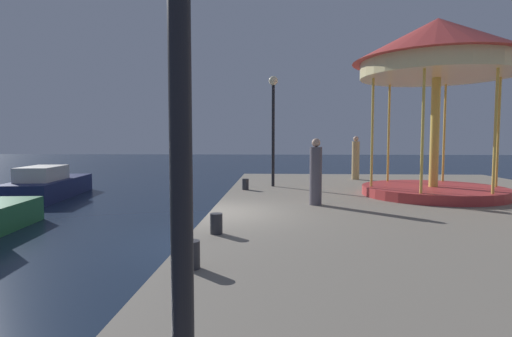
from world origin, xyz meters
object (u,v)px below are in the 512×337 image
lamp_post_mid_promenade (273,111)px  bollard_north (245,184)px  carousel (437,63)px  person_near_carousel (356,159)px  bollard_south (192,255)px  person_by_the_water (316,174)px  bollard_center (216,224)px  motorboat_navy (48,185)px

lamp_post_mid_promenade → bollard_north: size_ratio=10.63×
carousel → person_near_carousel: size_ratio=2.86×
bollard_south → person_near_carousel: (4.83, 13.10, 0.73)m
carousel → bollard_north: bearing=168.3°
lamp_post_mid_promenade → bollard_south: size_ratio=10.63×
carousel → person_by_the_water: size_ratio=3.04×
bollard_north → person_by_the_water: bearing=-56.0°
lamp_post_mid_promenade → person_by_the_water: lamp_post_mid_promenade is taller
person_near_carousel → bollard_center: bearing=-113.6°
motorboat_navy → bollard_north: 9.68m
bollard_center → person_near_carousel: person_near_carousel is taller
person_near_carousel → carousel: bearing=-74.7°
motorboat_navy → carousel: (15.36, -4.39, 4.48)m
motorboat_navy → lamp_post_mid_promenade: 10.81m
motorboat_navy → bollard_south: 15.16m
bollard_center → person_by_the_water: 4.33m
bollard_south → person_by_the_water: bearing=68.2°
bollard_center → person_by_the_water: person_by_the_water is taller
person_near_carousel → bollard_north: bearing=-139.5°
bollard_center → lamp_post_mid_promenade: bearing=82.6°
motorboat_navy → person_by_the_water: size_ratio=3.20×
bollard_south → person_by_the_water: person_by_the_water is taller
carousel → bollard_south: bearing=-129.1°
bollard_south → motorboat_navy: bearing=126.7°
lamp_post_mid_promenade → motorboat_navy: bearing=169.1°
bollard_south → person_near_carousel: size_ratio=0.20×
bollard_north → bollard_center: bearing=-90.4°
bollard_north → person_near_carousel: size_ratio=0.20×
bollard_north → bollard_center: size_ratio=1.00×
bollard_center → person_near_carousel: 11.99m
bollard_south → lamp_post_mid_promenade: bearing=83.9°
bollard_center → person_by_the_water: size_ratio=0.22×
lamp_post_mid_promenade → person_near_carousel: lamp_post_mid_promenade is taller
bollard_north → bollard_center: same height
carousel → bollard_south: carousel is taller
lamp_post_mid_promenade → person_near_carousel: size_ratio=2.15×
bollard_north → person_by_the_water: person_by_the_water is taller
lamp_post_mid_promenade → person_near_carousel: 5.14m
motorboat_navy → bollard_center: size_ratio=14.85×
bollard_north → bollard_south: (-0.09, -9.04, 0.00)m
bollard_north → person_near_carousel: 6.28m
person_near_carousel → person_by_the_water: bearing=-109.0°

